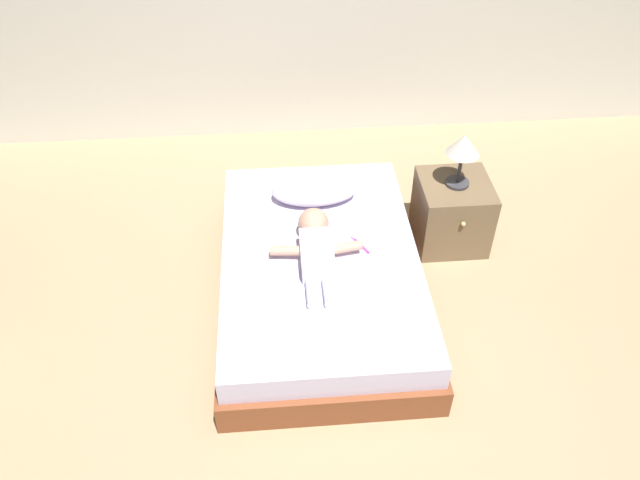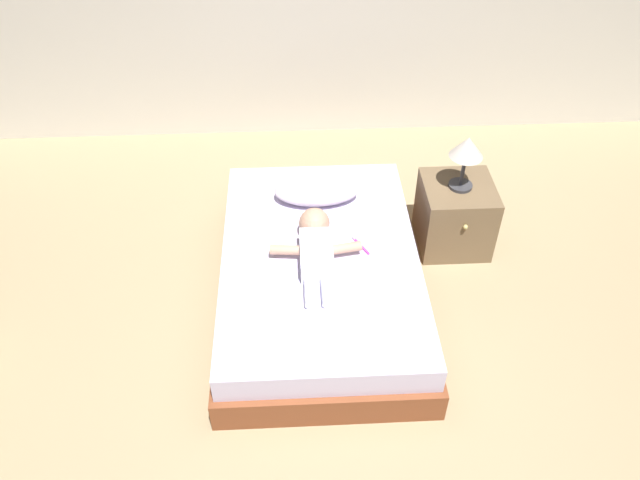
# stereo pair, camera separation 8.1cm
# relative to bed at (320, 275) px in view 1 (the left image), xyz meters

# --- Properties ---
(ground_plane) EXTENTS (8.00, 8.00, 0.00)m
(ground_plane) POSITION_rel_bed_xyz_m (0.08, -1.05, -0.17)
(ground_plane) COLOR tan
(bed) EXTENTS (1.17, 1.80, 0.35)m
(bed) POSITION_rel_bed_xyz_m (0.00, 0.00, 0.00)
(bed) COLOR brown
(bed) RESTS_ON ground_plane
(pillow) EXTENTS (0.53, 0.27, 0.14)m
(pillow) POSITION_rel_bed_xyz_m (0.00, 0.50, 0.25)
(pillow) COLOR silver
(pillow) RESTS_ON bed
(baby) EXTENTS (0.52, 0.68, 0.18)m
(baby) POSITION_rel_bed_xyz_m (-0.02, -0.01, 0.25)
(baby) COLOR silver
(baby) RESTS_ON bed
(toothbrush) EXTENTS (0.09, 0.15, 0.02)m
(toothbrush) POSITION_rel_bed_xyz_m (0.24, 0.05, 0.19)
(toothbrush) COLOR #AC3B9A
(toothbrush) RESTS_ON bed
(nightstand) EXTENTS (0.44, 0.47, 0.45)m
(nightstand) POSITION_rel_bed_xyz_m (0.90, 0.45, 0.06)
(nightstand) COLOR brown
(nightstand) RESTS_ON ground_plane
(lamp) EXTENTS (0.20, 0.20, 0.36)m
(lamp) POSITION_rel_bed_xyz_m (0.90, 0.45, 0.55)
(lamp) COLOR #333338
(lamp) RESTS_ON nightstand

